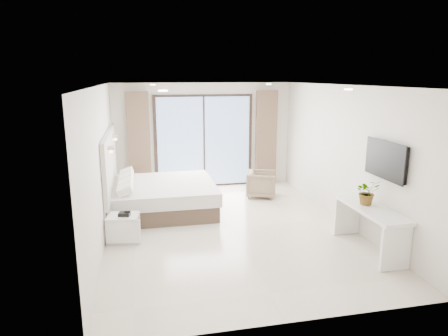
{
  "coord_description": "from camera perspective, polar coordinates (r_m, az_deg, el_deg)",
  "views": [
    {
      "loc": [
        -1.61,
        -7.05,
        2.87
      ],
      "look_at": [
        -0.03,
        0.4,
        1.1
      ],
      "focal_mm": 32.0,
      "sensor_mm": 36.0,
      "label": 1
    }
  ],
  "objects": [
    {
      "name": "bed",
      "position": [
        8.74,
        -8.82,
        -4.05
      ],
      "size": [
        2.2,
        2.09,
        0.75
      ],
      "color": "brown",
      "rests_on": "ground"
    },
    {
      "name": "plant",
      "position": [
        7.07,
        19.76,
        -3.61
      ],
      "size": [
        0.42,
        0.46,
        0.33
      ],
      "primitive_type": "imported",
      "rotation": [
        0.0,
        0.0,
        -0.09
      ],
      "color": "#33662D",
      "rests_on": "console_desk"
    },
    {
      "name": "armchair",
      "position": [
        9.69,
        5.37,
        -2.13
      ],
      "size": [
        0.81,
        0.84,
        0.68
      ],
      "primitive_type": "imported",
      "rotation": [
        0.0,
        0.0,
        1.22
      ],
      "color": "#886D59",
      "rests_on": "ground"
    },
    {
      "name": "room_shell",
      "position": [
        8.14,
        -1.82,
        3.95
      ],
      "size": [
        4.62,
        6.22,
        2.72
      ],
      "color": "silver",
      "rests_on": "ground"
    },
    {
      "name": "console_desk",
      "position": [
        7.07,
        20.11,
        -6.81
      ],
      "size": [
        0.5,
        1.62,
        0.77
      ],
      "color": "white",
      "rests_on": "ground"
    },
    {
      "name": "ground",
      "position": [
        7.78,
        0.86,
        -8.58
      ],
      "size": [
        6.2,
        6.2,
        0.0
      ],
      "primitive_type": "plane",
      "color": "beige",
      "rests_on": "ground"
    },
    {
      "name": "nightstand",
      "position": [
        7.32,
        -14.15,
        -8.36
      ],
      "size": [
        0.59,
        0.5,
        0.49
      ],
      "rotation": [
        0.0,
        0.0,
        -0.13
      ],
      "color": "white",
      "rests_on": "ground"
    },
    {
      "name": "phone",
      "position": [
        7.18,
        -14.03,
        -6.41
      ],
      "size": [
        0.22,
        0.19,
        0.06
      ],
      "primitive_type": "cube",
      "rotation": [
        0.0,
        0.0,
        -0.23
      ],
      "color": "black",
      "rests_on": "nightstand"
    }
  ]
}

